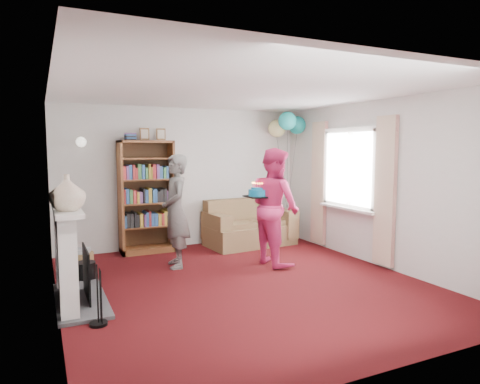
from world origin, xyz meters
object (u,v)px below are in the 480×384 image
person_magenta (275,206)px  birthday_cake (258,193)px  bookcase (146,198)px  sofa (249,227)px  person_striped (176,211)px

person_magenta → birthday_cake: person_magenta is taller
bookcase → sofa: size_ratio=1.34×
sofa → person_magenta: person_magenta is taller
sofa → person_striped: 1.95m
person_magenta → birthday_cake: 0.35m
sofa → birthday_cake: (-0.51, -1.35, 0.80)m
person_magenta → bookcase: bearing=41.6°
bookcase → sofa: bearing=-7.3°
person_striped → birthday_cake: person_striped is taller
sofa → person_magenta: size_ratio=0.89×
sofa → bookcase: bearing=167.6°
bookcase → person_magenta: bearing=-44.9°
sofa → birthday_cake: birthday_cake is taller
person_magenta → birthday_cake: (-0.27, 0.02, 0.22)m
birthday_cake → bookcase: bearing=130.0°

